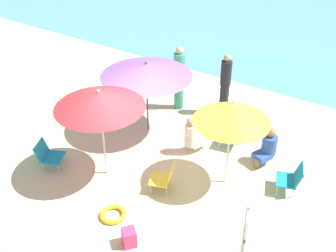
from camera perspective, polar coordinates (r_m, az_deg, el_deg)
name	(u,v)px	position (r m, az deg, el deg)	size (l,w,h in m)	color
ground_plane	(146,175)	(9.08, -3.10, -6.78)	(40.00, 40.00, 0.00)	#CCB789
sea_water	(319,13)	(20.02, 20.06, 14.37)	(40.00, 16.00, 0.01)	#5693A3
umbrella_yellow	(232,112)	(7.98, 8.82, 1.92)	(1.52, 1.52, 2.01)	silver
umbrella_purple	(146,70)	(9.73, -3.01, 7.75)	(2.18, 2.18, 1.86)	#4C4C51
umbrella_red	(99,100)	(8.18, -9.46, 3.59)	(1.82, 1.82, 2.08)	silver
beach_chair_a	(232,133)	(9.89, 8.77, -0.96)	(0.57, 0.57, 0.60)	teal
beach_chair_b	(48,154)	(9.51, -16.24, -3.76)	(0.69, 0.66, 0.60)	teal
beach_chair_c	(165,177)	(8.48, -0.41, -7.04)	(0.63, 0.60, 0.65)	gold
beach_chair_d	(292,178)	(8.83, 16.74, -6.84)	(0.63, 0.64, 0.65)	teal
person_a	(192,135)	(9.48, 3.38, -1.27)	(0.42, 0.53, 0.96)	silver
person_b	(225,84)	(10.87, 7.89, 5.72)	(0.28, 0.28, 1.70)	black
person_c	(267,147)	(9.41, 13.56, -2.81)	(0.46, 0.56, 0.88)	#2D519E
person_d	(179,78)	(11.02, 1.55, 6.68)	(0.30, 0.30, 1.79)	#389970
warning_sign	(244,243)	(6.05, 10.37, -15.60)	(0.19, 0.47, 2.04)	#ADADB2
swim_ring	(113,215)	(8.20, -7.60, -12.01)	(0.51, 0.51, 0.09)	yellow
beach_bag	(129,237)	(7.61, -5.37, -15.06)	(0.25, 0.23, 0.34)	#DB3866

